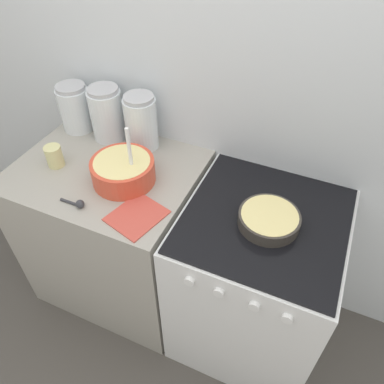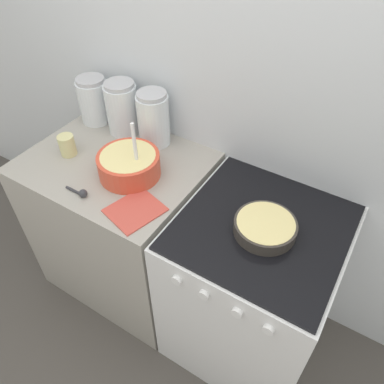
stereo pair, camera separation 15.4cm
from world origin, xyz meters
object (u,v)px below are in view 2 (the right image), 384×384
object	(u,v)px
baking_pan	(265,227)
storage_jar_middle	(123,111)
stove	(251,288)
mixing_bowl	(129,164)
storage_jar_left	(94,103)
storage_jar_right	(154,122)
tin_can	(67,145)

from	to	relation	value
baking_pan	storage_jar_middle	world-z (taller)	storage_jar_middle
stove	mixing_bowl	size ratio (longest dim) A/B	3.09
stove	storage_jar_left	xyz separation A→B (m)	(-1.08, 0.24, 0.55)
storage_jar_middle	storage_jar_right	world-z (taller)	storage_jar_right
storage_jar_left	tin_can	distance (m)	0.32
baking_pan	storage_jar_middle	distance (m)	0.94
storage_jar_right	storage_jar_left	bearing A→B (deg)	180.00
baking_pan	tin_can	bearing A→B (deg)	-177.78
stove	storage_jar_middle	size ratio (longest dim) A/B	3.30
stove	mixing_bowl	xyz separation A→B (m)	(-0.64, -0.03, 0.51)
tin_can	storage_jar_middle	bearing A→B (deg)	71.02
storage_jar_left	storage_jar_middle	size ratio (longest dim) A/B	0.90
mixing_bowl	storage_jar_middle	xyz separation A→B (m)	(-0.24, 0.26, 0.05)
baking_pan	storage_jar_left	bearing A→B (deg)	166.59
mixing_bowl	tin_can	world-z (taller)	mixing_bowl
baking_pan	storage_jar_left	size ratio (longest dim) A/B	1.00
mixing_bowl	tin_can	size ratio (longest dim) A/B	2.83
baking_pan	storage_jar_middle	size ratio (longest dim) A/B	0.90
storage_jar_left	storage_jar_right	distance (m)	0.38
baking_pan	storage_jar_middle	bearing A→B (deg)	163.86
mixing_bowl	storage_jar_left	xyz separation A→B (m)	(-0.44, 0.26, 0.04)
storage_jar_right	tin_can	xyz separation A→B (m)	(-0.29, -0.30, -0.07)
tin_can	baking_pan	bearing A→B (deg)	2.22
storage_jar_left	storage_jar_right	xyz separation A→B (m)	(0.38, 0.00, 0.01)
storage_jar_left	storage_jar_middle	distance (m)	0.19
stove	baking_pan	size ratio (longest dim) A/B	3.67
mixing_bowl	storage_jar_right	world-z (taller)	mixing_bowl
stove	baking_pan	world-z (taller)	baking_pan
mixing_bowl	storage_jar_left	bearing A→B (deg)	148.82
storage_jar_left	tin_can	xyz separation A→B (m)	(0.09, -0.30, -0.05)
stove	tin_can	distance (m)	1.11
mixing_bowl	storage_jar_right	xyz separation A→B (m)	(-0.05, 0.26, 0.06)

